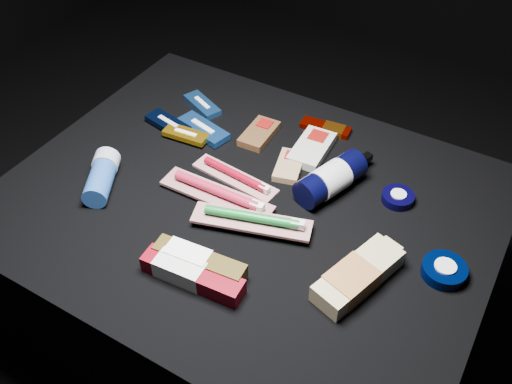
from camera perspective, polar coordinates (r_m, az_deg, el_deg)
The scene contains 20 objects.
ground at distance 1.48m, azimuth -0.71°, elevation -11.90°, with size 3.00×3.00×0.00m, color black.
cloth_table at distance 1.32m, azimuth -0.79°, elevation -6.97°, with size 0.98×0.78×0.40m, color black.
luna_bar_0 at distance 1.42m, azimuth -5.39°, elevation 8.69°, with size 0.12×0.08×0.01m.
luna_bar_1 at distance 1.33m, azimuth -5.32°, elevation 6.30°, with size 0.14×0.08×0.02m.
luna_bar_2 at distance 1.36m, azimuth -8.76°, elevation 6.77°, with size 0.12×0.07×0.02m.
luna_bar_3 at distance 1.32m, azimuth -7.02°, elevation 5.72°, with size 0.11×0.05×0.01m.
clif_bar_0 at distance 1.32m, azimuth 0.41°, elevation 5.97°, with size 0.06×0.11×0.02m.
clif_bar_1 at distance 1.28m, azimuth 5.71°, elevation 4.51°, with size 0.08×0.13×0.02m.
clif_bar_2 at distance 1.24m, azimuth 3.39°, elevation 2.74°, with size 0.08×0.11×0.02m.
power_bar at distance 1.35m, azimuth 7.24°, elevation 6.33°, with size 0.12×0.05×0.01m.
lotion_bottle at distance 1.18m, azimuth 7.51°, elevation 1.34°, with size 0.11×0.20×0.07m.
cream_tin_upper at distance 1.19m, azimuth 14.00°, elevation -0.53°, with size 0.07×0.07×0.02m.
cream_tin_lower at distance 1.08m, azimuth 18.29°, elevation -7.45°, with size 0.08×0.08×0.03m.
bodywash_bottle at distance 1.03m, azimuth 10.04°, elevation -8.34°, with size 0.11×0.20×0.04m.
deodorant_stick at distance 1.22m, azimuth -15.18°, elevation 1.50°, with size 0.11×0.14×0.06m.
toothbrush_pack_0 at distance 1.21m, azimuth -2.02°, elevation 1.54°, with size 0.20×0.07×0.02m.
toothbrush_pack_1 at distance 1.16m, azimuth -3.82°, elevation -0.15°, with size 0.25×0.06×0.03m.
toothbrush_pack_2 at distance 1.09m, azimuth -0.27°, elevation -2.79°, with size 0.24×0.12×0.03m.
toothpaste_carton_red at distance 1.02m, azimuth -6.80°, elevation -8.09°, with size 0.20×0.06×0.04m.
toothpaste_carton_green at distance 1.04m, azimuth -6.07°, elevation -6.78°, with size 0.18×0.05×0.03m.
Camera 1 is at (0.44, -0.71, 1.22)m, focal length 40.00 mm.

